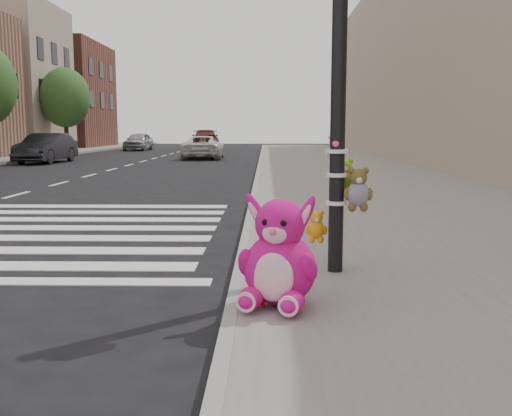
# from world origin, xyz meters

# --- Properties ---
(ground) EXTENTS (120.00, 120.00, 0.00)m
(ground) POSITION_xyz_m (0.00, 0.00, 0.00)
(ground) COLOR black
(ground) RESTS_ON ground
(sidewalk_near) EXTENTS (7.00, 80.00, 0.14)m
(sidewalk_near) POSITION_xyz_m (5.00, 10.00, 0.07)
(sidewalk_near) COLOR slate
(sidewalk_near) RESTS_ON ground
(curb_edge) EXTENTS (0.12, 80.00, 0.15)m
(curb_edge) POSITION_xyz_m (1.55, 10.00, 0.07)
(curb_edge) COLOR gray
(curb_edge) RESTS_ON ground
(bld_far_d) EXTENTS (6.00, 8.00, 10.00)m
(bld_far_d) POSITION_xyz_m (-15.50, 35.00, 5.00)
(bld_far_d) COLOR #A18C7B
(bld_far_d) RESTS_ON ground
(bld_far_e) EXTENTS (6.00, 10.00, 9.00)m
(bld_far_e) POSITION_xyz_m (-15.50, 46.00, 4.50)
(bld_far_e) COLOR brown
(bld_far_e) RESTS_ON ground
(bld_near) EXTENTS (5.00, 60.00, 10.00)m
(bld_near) POSITION_xyz_m (10.50, 20.00, 5.00)
(bld_near) COLOR #A18C7B
(bld_near) RESTS_ON ground
(signal_pole) EXTENTS (0.70, 0.50, 4.00)m
(signal_pole) POSITION_xyz_m (2.63, 1.81, 1.73)
(signal_pole) COLOR black
(signal_pole) RESTS_ON sidewalk_near
(tree_far_c) EXTENTS (3.20, 3.20, 5.44)m
(tree_far_c) POSITION_xyz_m (-11.20, 33.00, 3.65)
(tree_far_c) COLOR #382619
(tree_far_c) RESTS_ON sidewalk_far
(pink_bunny) EXTENTS (0.79, 0.87, 1.00)m
(pink_bunny) POSITION_xyz_m (1.96, 0.57, 0.55)
(pink_bunny) COLOR #D71284
(pink_bunny) RESTS_ON sidewalk_near
(red_teddy) EXTENTS (0.14, 0.10, 0.19)m
(red_teddy) POSITION_xyz_m (1.80, 0.50, 0.23)
(red_teddy) COLOR #B01114
(red_teddy) RESTS_ON sidewalk_near
(car_dark_far) EXTENTS (1.73, 4.48, 1.46)m
(car_dark_far) POSITION_xyz_m (-8.96, 23.64, 0.73)
(car_dark_far) COLOR black
(car_dark_far) RESTS_ON ground
(car_white_near) EXTENTS (2.22, 4.64, 1.28)m
(car_white_near) POSITION_xyz_m (-1.66, 27.65, 0.64)
(car_white_near) COLOR silver
(car_white_near) RESTS_ON ground
(car_maroon_near) EXTENTS (2.81, 5.65, 1.58)m
(car_maroon_near) POSITION_xyz_m (-3.29, 43.99, 0.79)
(car_maroon_near) COLOR #581C19
(car_maroon_near) RESTS_ON ground
(car_silver_deep) EXTENTS (1.82, 4.16, 1.39)m
(car_silver_deep) POSITION_xyz_m (-8.02, 39.81, 0.70)
(car_silver_deep) COLOR #9F9FA4
(car_silver_deep) RESTS_ON ground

